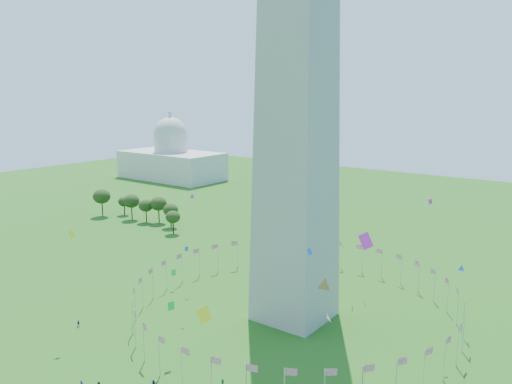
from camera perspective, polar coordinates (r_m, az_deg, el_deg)
flag_ring at (r=129.99m, az=4.40°, el=-12.18°), size 80.24×80.24×9.00m
capitol_building at (r=337.31m, az=-9.71°, el=5.39°), size 70.00×35.00×46.00m
kites_aloft at (r=94.23m, az=2.39°, el=-11.11°), size 108.42×75.71×37.83m
tree_line_west at (r=227.96m, az=-13.24°, el=-1.95°), size 55.36×15.43×12.39m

